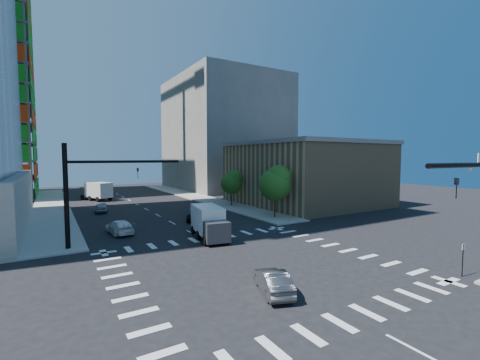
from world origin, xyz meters
TOP-DOWN VIEW (x-y plane):
  - ground at (0.00, 0.00)m, footprint 160.00×160.00m
  - road_markings at (0.00, 0.00)m, footprint 20.00×20.00m
  - sidewalk_ne at (12.50, 40.00)m, footprint 5.00×60.00m
  - sidewalk_nw at (-12.50, 40.00)m, footprint 5.00×60.00m
  - commercial_building at (25.00, 22.00)m, footprint 20.50×22.50m
  - bg_building_ne at (27.00, 55.00)m, footprint 24.00×30.00m
  - signal_mast_nw at (-10.00, 11.50)m, footprint 10.20×0.40m
  - tree_south at (12.63, 13.90)m, footprint 4.16×4.16m
  - tree_north at (12.93, 25.90)m, footprint 3.54×3.52m
  - no_parking_sign at (10.70, -9.00)m, footprint 0.30×0.06m
  - car_nb_far at (3.41, 18.07)m, footprint 4.77×6.31m
  - car_sb_near at (-6.56, 15.47)m, footprint 2.50×5.03m
  - car_sb_mid at (-6.25, 30.72)m, footprint 2.37×4.40m
  - car_sb_cross at (-1.65, -4.54)m, footprint 2.77×4.40m
  - box_truck_near at (0.58, 8.59)m, footprint 3.48×6.22m
  - box_truck_far at (-5.30, 45.55)m, footprint 5.06×6.94m

SIDE VIEW (x-z plane):
  - ground at x=0.00m, z-range 0.00..0.00m
  - road_markings at x=0.00m, z-range 0.00..0.01m
  - sidewalk_ne at x=12.50m, z-range 0.00..0.15m
  - sidewalk_nw at x=-12.50m, z-range 0.00..0.15m
  - car_sb_cross at x=-1.65m, z-range 0.00..1.37m
  - car_sb_near at x=-6.56m, z-range 0.00..1.40m
  - car_sb_mid at x=-6.25m, z-range 0.00..1.42m
  - car_nb_far at x=3.41m, z-range 0.00..1.59m
  - box_truck_near at x=0.58m, z-range -0.18..2.91m
  - no_parking_sign at x=10.70m, z-range 0.28..2.48m
  - box_truck_far at x=-5.30m, z-range -0.19..3.15m
  - tree_north at x=12.93m, z-range 1.10..6.88m
  - tree_south at x=12.63m, z-range 1.27..8.10m
  - commercial_building at x=25.00m, z-range 0.01..10.61m
  - signal_mast_nw at x=-10.00m, z-range 0.99..9.99m
  - bg_building_ne at x=27.00m, z-range 0.00..28.00m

